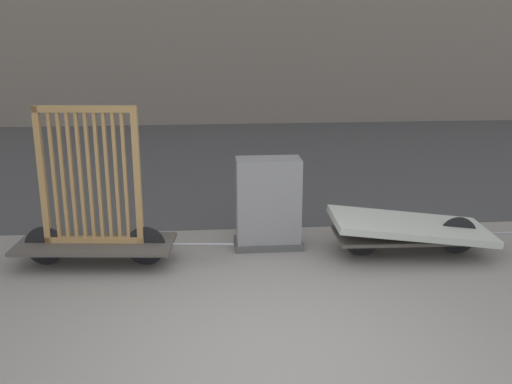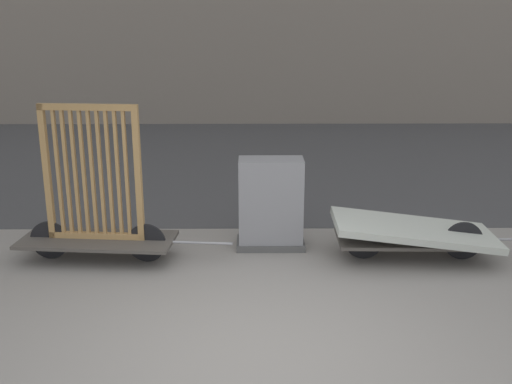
# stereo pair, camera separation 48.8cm
# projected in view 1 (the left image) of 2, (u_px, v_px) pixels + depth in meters

# --- Properties ---
(ground_plane) EXTENTS (60.00, 60.00, 0.00)m
(ground_plane) POSITION_uv_depth(u_px,v_px,m) (278.00, 360.00, 5.01)
(ground_plane) COLOR gray
(road_strip) EXTENTS (56.00, 8.39, 0.01)m
(road_strip) POSITION_uv_depth(u_px,v_px,m) (235.00, 159.00, 12.15)
(road_strip) COLOR #424244
(road_strip) RESTS_ON ground_plane
(bike_cart_with_bedframe) EXTENTS (2.52, 0.86, 1.85)m
(bike_cart_with_bedframe) POSITION_uv_depth(u_px,v_px,m) (93.00, 216.00, 6.80)
(bike_cart_with_bedframe) COLOR #4C4742
(bike_cart_with_bedframe) RESTS_ON ground_plane
(bike_cart_with_mattress) EXTENTS (2.56, 0.94, 0.51)m
(bike_cart_with_mattress) POSITION_uv_depth(u_px,v_px,m) (411.00, 229.00, 7.17)
(bike_cart_with_mattress) COLOR #4C4742
(bike_cart_with_mattress) RESTS_ON ground_plane
(utility_cabinet) EXTENTS (0.84, 0.45, 1.13)m
(utility_cabinet) POSITION_uv_depth(u_px,v_px,m) (268.00, 206.00, 7.37)
(utility_cabinet) COLOR #4C4C4C
(utility_cabinet) RESTS_ON ground_plane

